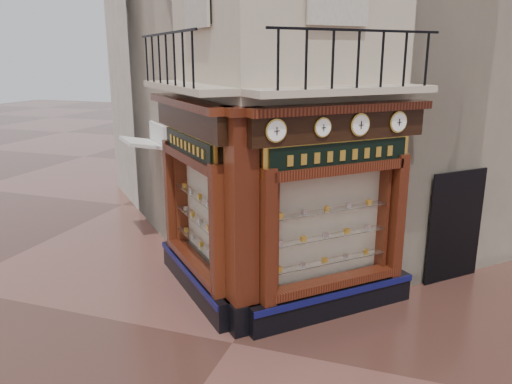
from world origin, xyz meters
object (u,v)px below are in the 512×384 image
at_px(clock_a, 276,131).
at_px(signboard_right, 340,155).
at_px(clock_c, 360,125).
at_px(clock_d, 398,122).
at_px(clock_b, 323,127).
at_px(awning, 147,243).
at_px(signboard_left, 189,145).
at_px(corner_pilaster, 242,227).

distance_m(clock_a, signboard_right, 1.44).
bearing_deg(clock_c, clock_d, 0.00).
height_order(clock_b, signboard_right, clock_b).
height_order(clock_b, clock_d, clock_d).
bearing_deg(clock_c, clock_a, 180.00).
height_order(clock_a, clock_d, clock_d).
xyz_separation_m(awning, signboard_left, (2.44, -2.18, 3.10)).
bearing_deg(signboard_right, awning, 112.87).
bearing_deg(clock_b, corner_pilaster, 161.64).
bearing_deg(awning, clock_d, -148.06).
height_order(corner_pilaster, clock_d, corner_pilaster).
xyz_separation_m(clock_b, awning, (-5.11, 2.59, -3.62)).
bearing_deg(clock_b, signboard_left, 126.37).
bearing_deg(signboard_left, clock_d, -124.15).
xyz_separation_m(corner_pilaster, signboard_left, (-1.46, 1.01, 1.15)).
relative_size(clock_b, clock_d, 0.86).
relative_size(corner_pilaster, clock_a, 10.49).
bearing_deg(signboard_left, clock_c, -132.60).
bearing_deg(awning, clock_a, -170.50).
bearing_deg(clock_d, signboard_left, 145.85).
relative_size(corner_pilaster, signboard_right, 1.83).
bearing_deg(signboard_right, signboard_left, 135.00).
distance_m(clock_c, signboard_left, 3.26).
bearing_deg(awning, signboard_right, -157.13).
xyz_separation_m(awning, signboard_right, (5.36, -2.18, 3.10)).
relative_size(clock_a, signboard_left, 0.19).
bearing_deg(signboard_right, corner_pilaster, 169.75).
xyz_separation_m(clock_d, signboard_right, (-0.89, -0.73, -0.52)).
height_order(corner_pilaster, awning, corner_pilaster).
relative_size(clock_d, signboard_right, 0.18).
relative_size(clock_c, signboard_left, 0.20).
xyz_separation_m(clock_b, signboard_right, (0.25, 0.41, -0.52)).
distance_m(clock_b, clock_c, 0.76).
xyz_separation_m(corner_pilaster, clock_a, (0.59, -0.01, 1.67)).
relative_size(corner_pilaster, awning, 2.98).
height_order(clock_d, signboard_right, clock_d).
distance_m(awning, signboard_left, 4.51).
bearing_deg(signboard_left, clock_b, -143.63).
height_order(corner_pilaster, clock_b, corner_pilaster).
bearing_deg(awning, signboard_left, -176.78).
relative_size(clock_a, awning, 0.28).
distance_m(clock_a, awning, 6.60).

